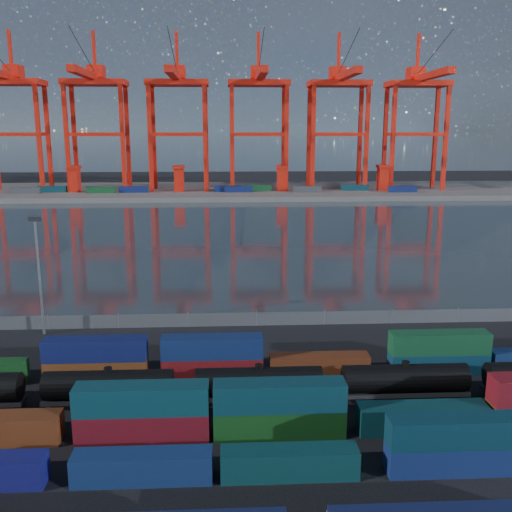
{
  "coord_description": "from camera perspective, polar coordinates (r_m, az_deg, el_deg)",
  "views": [
    {
      "loc": [
        -4.11,
        -51.16,
        27.9
      ],
      "look_at": [
        0.0,
        30.0,
        10.0
      ],
      "focal_mm": 40.0,
      "sensor_mm": 36.0,
      "label": 1
    }
  ],
  "objects": [
    {
      "name": "ground",
      "position": [
        58.42,
        1.55,
        -16.11
      ],
      "size": [
        700.0,
        700.0,
        0.0
      ],
      "primitive_type": "plane",
      "color": "black",
      "rests_on": "ground"
    },
    {
      "name": "harbor_water",
      "position": [
        158.68,
        -1.37,
        2.3
      ],
      "size": [
        700.0,
        700.0,
        0.0
      ],
      "primitive_type": "plane",
      "color": "#273238",
      "rests_on": "ground"
    },
    {
      "name": "far_quay",
      "position": [
        262.57,
        -2.0,
        6.54
      ],
      "size": [
        700.0,
        70.0,
        2.0
      ],
      "primitive_type": "cube",
      "color": "#514F4C",
      "rests_on": "ground"
    },
    {
      "name": "distant_mountains",
      "position": [
        1663.68,
        -0.6,
        19.07
      ],
      "size": [
        2470.0,
        1100.0,
        520.0
      ],
      "color": "#1E2630",
      "rests_on": "ground"
    },
    {
      "name": "container_row_south",
      "position": [
        52.23,
        -23.02,
        -18.48
      ],
      "size": [
        138.62,
        2.3,
        4.91
      ],
      "color": "#424447",
      "rests_on": "ground"
    },
    {
      "name": "container_row_mid",
      "position": [
        57.25,
        14.01,
        -14.99
      ],
      "size": [
        141.64,
        2.49,
        5.31
      ],
      "color": "#494C4E",
      "rests_on": "ground"
    },
    {
      "name": "container_row_north",
      "position": [
        66.99,
        2.37,
        -10.3
      ],
      "size": [
        140.5,
        2.35,
        5.01
      ],
      "color": "navy",
      "rests_on": "ground"
    },
    {
      "name": "tanker_string",
      "position": [
        62.16,
        -14.49,
        -12.52
      ],
      "size": [
        106.66,
        2.94,
        4.2
      ],
      "color": "black",
      "rests_on": "ground"
    },
    {
      "name": "waterfront_fence",
      "position": [
        83.7,
        0.07,
        -6.32
      ],
      "size": [
        160.12,
        0.12,
        2.2
      ],
      "color": "#595B5E",
      "rests_on": "ground"
    },
    {
      "name": "yard_light_mast",
      "position": [
        83.48,
        -20.89,
        -1.29
      ],
      "size": [
        1.6,
        0.4,
        16.6
      ],
      "color": "slate",
      "rests_on": "ground"
    },
    {
      "name": "gantry_cranes",
      "position": [
        254.76,
        -3.8,
        15.67
      ],
      "size": [
        201.63,
        51.14,
        69.25
      ],
      "color": "red",
      "rests_on": "ground"
    },
    {
      "name": "quay_containers",
      "position": [
        247.94,
        -4.51,
        6.69
      ],
      "size": [
        172.58,
        10.99,
        2.6
      ],
      "color": "navy",
      "rests_on": "far_quay"
    },
    {
      "name": "straddle_carriers",
      "position": [
        251.96,
        -2.55,
        7.84
      ],
      "size": [
        140.0,
        7.0,
        11.1
      ],
      "color": "red",
      "rests_on": "far_quay"
    }
  ]
}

